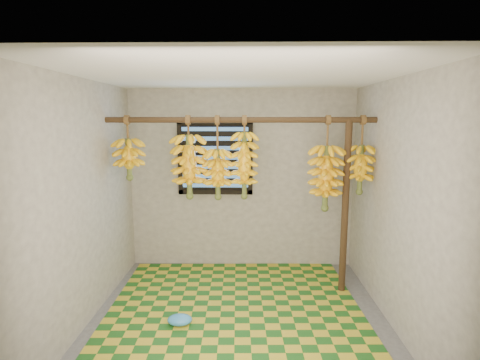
{
  "coord_description": "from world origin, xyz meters",
  "views": [
    {
      "loc": [
        0.08,
        -3.48,
        2.02
      ],
      "look_at": [
        0.0,
        0.55,
        1.35
      ],
      "focal_mm": 28.0,
      "sensor_mm": 36.0,
      "label": 1
    }
  ],
  "objects_px": {
    "banana_bunch_f": "(360,169)",
    "woven_mat": "(235,301)",
    "banana_bunch_e": "(326,178)",
    "banana_bunch_a": "(129,159)",
    "banana_bunch_d": "(244,165)",
    "banana_bunch_c": "(218,174)",
    "banana_bunch_b": "(189,167)",
    "support_post": "(345,208)",
    "plastic_bag": "(180,320)"
  },
  "relations": [
    {
      "from": "banana_bunch_d",
      "to": "banana_bunch_f",
      "type": "distance_m",
      "value": 1.3
    },
    {
      "from": "banana_bunch_b",
      "to": "banana_bunch_e",
      "type": "bearing_deg",
      "value": -0.0
    },
    {
      "from": "banana_bunch_a",
      "to": "banana_bunch_c",
      "type": "relative_size",
      "value": 0.76
    },
    {
      "from": "banana_bunch_c",
      "to": "banana_bunch_d",
      "type": "relative_size",
      "value": 1.01
    },
    {
      "from": "plastic_bag",
      "to": "banana_bunch_b",
      "type": "height_order",
      "value": "banana_bunch_b"
    },
    {
      "from": "banana_bunch_a",
      "to": "banana_bunch_e",
      "type": "xyz_separation_m",
      "value": [
        2.23,
        -0.0,
        -0.21
      ]
    },
    {
      "from": "woven_mat",
      "to": "banana_bunch_d",
      "type": "xyz_separation_m",
      "value": [
        0.1,
        0.29,
        1.49
      ]
    },
    {
      "from": "banana_bunch_b",
      "to": "banana_bunch_e",
      "type": "relative_size",
      "value": 0.87
    },
    {
      "from": "banana_bunch_c",
      "to": "banana_bunch_e",
      "type": "bearing_deg",
      "value": -0.0
    },
    {
      "from": "banana_bunch_a",
      "to": "banana_bunch_c",
      "type": "bearing_deg",
      "value": 0.0
    },
    {
      "from": "banana_bunch_c",
      "to": "banana_bunch_d",
      "type": "distance_m",
      "value": 0.32
    },
    {
      "from": "banana_bunch_b",
      "to": "banana_bunch_e",
      "type": "xyz_separation_m",
      "value": [
        1.55,
        -0.0,
        -0.13
      ]
    },
    {
      "from": "woven_mat",
      "to": "banana_bunch_c",
      "type": "distance_m",
      "value": 1.43
    },
    {
      "from": "banana_bunch_a",
      "to": "banana_bunch_c",
      "type": "xyz_separation_m",
      "value": [
        1.01,
        0.0,
        -0.17
      ]
    },
    {
      "from": "banana_bunch_b",
      "to": "plastic_bag",
      "type": "bearing_deg",
      "value": -90.05
    },
    {
      "from": "plastic_bag",
      "to": "banana_bunch_a",
      "type": "height_order",
      "value": "banana_bunch_a"
    },
    {
      "from": "banana_bunch_a",
      "to": "banana_bunch_d",
      "type": "relative_size",
      "value": 0.77
    },
    {
      "from": "support_post",
      "to": "banana_bunch_a",
      "type": "height_order",
      "value": "banana_bunch_a"
    },
    {
      "from": "plastic_bag",
      "to": "support_post",
      "type": "bearing_deg",
      "value": 24.08
    },
    {
      "from": "support_post",
      "to": "banana_bunch_c",
      "type": "xyz_separation_m",
      "value": [
        -1.45,
        0.0,
        0.39
      ]
    },
    {
      "from": "plastic_bag",
      "to": "banana_bunch_f",
      "type": "height_order",
      "value": "banana_bunch_f"
    },
    {
      "from": "support_post",
      "to": "plastic_bag",
      "type": "bearing_deg",
      "value": -155.92
    },
    {
      "from": "banana_bunch_e",
      "to": "plastic_bag",
      "type": "bearing_deg",
      "value": -152.79
    },
    {
      "from": "banana_bunch_b",
      "to": "banana_bunch_f",
      "type": "distance_m",
      "value": 1.93
    },
    {
      "from": "banana_bunch_f",
      "to": "banana_bunch_e",
      "type": "bearing_deg",
      "value": -180.0
    },
    {
      "from": "banana_bunch_b",
      "to": "banana_bunch_f",
      "type": "xyz_separation_m",
      "value": [
        1.93,
        0.0,
        -0.03
      ]
    },
    {
      "from": "support_post",
      "to": "banana_bunch_f",
      "type": "distance_m",
      "value": 0.48
    },
    {
      "from": "woven_mat",
      "to": "banana_bunch_e",
      "type": "height_order",
      "value": "banana_bunch_e"
    },
    {
      "from": "banana_bunch_b",
      "to": "banana_bunch_d",
      "type": "bearing_deg",
      "value": 0.0
    },
    {
      "from": "banana_bunch_a",
      "to": "banana_bunch_e",
      "type": "bearing_deg",
      "value": -0.0
    },
    {
      "from": "banana_bunch_b",
      "to": "banana_bunch_e",
      "type": "height_order",
      "value": "same"
    },
    {
      "from": "banana_bunch_b",
      "to": "banana_bunch_c",
      "type": "height_order",
      "value": "same"
    },
    {
      "from": "banana_bunch_a",
      "to": "support_post",
      "type": "bearing_deg",
      "value": 0.0
    },
    {
      "from": "banana_bunch_e",
      "to": "woven_mat",
      "type": "bearing_deg",
      "value": -164.12
    },
    {
      "from": "banana_bunch_a",
      "to": "banana_bunch_d",
      "type": "height_order",
      "value": "same"
    },
    {
      "from": "banana_bunch_b",
      "to": "woven_mat",
      "type": "bearing_deg",
      "value": -28.89
    },
    {
      "from": "woven_mat",
      "to": "banana_bunch_d",
      "type": "bearing_deg",
      "value": 71.08
    },
    {
      "from": "plastic_bag",
      "to": "banana_bunch_a",
      "type": "xyz_separation_m",
      "value": [
        -0.68,
        0.8,
        1.5
      ]
    },
    {
      "from": "woven_mat",
      "to": "banana_bunch_b",
      "type": "bearing_deg",
      "value": 151.11
    },
    {
      "from": "woven_mat",
      "to": "banana_bunch_f",
      "type": "xyz_separation_m",
      "value": [
        1.4,
        0.29,
        1.45
      ]
    },
    {
      "from": "banana_bunch_a",
      "to": "banana_bunch_b",
      "type": "relative_size",
      "value": 0.77
    },
    {
      "from": "woven_mat",
      "to": "plastic_bag",
      "type": "relative_size",
      "value": 10.91
    },
    {
      "from": "banana_bunch_a",
      "to": "banana_bunch_b",
      "type": "xyz_separation_m",
      "value": [
        0.68,
        0.0,
        -0.09
      ]
    },
    {
      "from": "banana_bunch_f",
      "to": "woven_mat",
      "type": "bearing_deg",
      "value": -168.31
    },
    {
      "from": "plastic_bag",
      "to": "banana_bunch_e",
      "type": "distance_m",
      "value": 2.17
    },
    {
      "from": "woven_mat",
      "to": "banana_bunch_c",
      "type": "xyz_separation_m",
      "value": [
        -0.2,
        0.29,
        1.39
      ]
    },
    {
      "from": "banana_bunch_e",
      "to": "banana_bunch_f",
      "type": "bearing_deg",
      "value": 0.0
    },
    {
      "from": "woven_mat",
      "to": "banana_bunch_b",
      "type": "distance_m",
      "value": 1.59
    },
    {
      "from": "plastic_bag",
      "to": "banana_bunch_a",
      "type": "relative_size",
      "value": 0.34
    },
    {
      "from": "banana_bunch_c",
      "to": "banana_bunch_f",
      "type": "height_order",
      "value": "same"
    }
  ]
}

